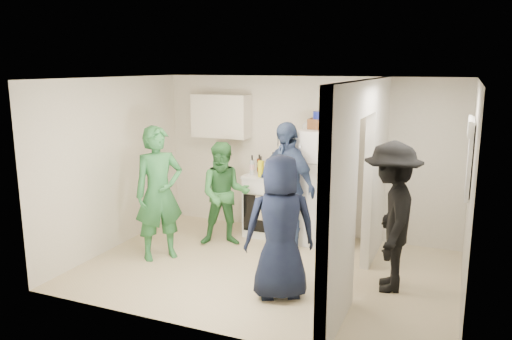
{
  "coord_description": "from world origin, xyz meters",
  "views": [
    {
      "loc": [
        2.28,
        -5.79,
        2.66
      ],
      "look_at": [
        -0.31,
        0.4,
        1.25
      ],
      "focal_mm": 35.0,
      "sensor_mm": 36.0,
      "label": 1
    }
  ],
  "objects_px": {
    "person_green_left": "(159,193)",
    "blue_bowl": "(321,115)",
    "person_nook": "(391,217)",
    "fridge": "(325,187)",
    "yellow_cup_stack_top": "(340,123)",
    "person_green_center": "(225,194)",
    "person_denim": "(286,186)",
    "stove": "(273,205)",
    "wicker_basket": "(321,124)",
    "person_navy": "(280,227)"
  },
  "relations": [
    {
      "from": "wicker_basket",
      "to": "person_denim",
      "type": "relative_size",
      "value": 0.19
    },
    {
      "from": "person_green_center",
      "to": "person_navy",
      "type": "bearing_deg",
      "value": -69.26
    },
    {
      "from": "blue_bowl",
      "to": "person_green_left",
      "type": "height_order",
      "value": "blue_bowl"
    },
    {
      "from": "stove",
      "to": "blue_bowl",
      "type": "height_order",
      "value": "blue_bowl"
    },
    {
      "from": "person_navy",
      "to": "person_nook",
      "type": "xyz_separation_m",
      "value": [
        1.13,
        0.72,
        0.06
      ]
    },
    {
      "from": "yellow_cup_stack_top",
      "to": "person_nook",
      "type": "xyz_separation_m",
      "value": [
        0.93,
        -1.18,
        -0.96
      ]
    },
    {
      "from": "person_green_center",
      "to": "person_denim",
      "type": "bearing_deg",
      "value": -10.97
    },
    {
      "from": "person_green_left",
      "to": "blue_bowl",
      "type": "bearing_deg",
      "value": -9.56
    },
    {
      "from": "person_green_center",
      "to": "person_navy",
      "type": "distance_m",
      "value": 1.9
    },
    {
      "from": "blue_bowl",
      "to": "person_green_left",
      "type": "xyz_separation_m",
      "value": [
        -1.84,
        -1.56,
        -1.01
      ]
    },
    {
      "from": "person_green_center",
      "to": "person_denim",
      "type": "height_order",
      "value": "person_denim"
    },
    {
      "from": "stove",
      "to": "person_green_center",
      "type": "xyz_separation_m",
      "value": [
        -0.5,
        -0.71,
        0.29
      ]
    },
    {
      "from": "stove",
      "to": "person_green_center",
      "type": "relative_size",
      "value": 0.63
    },
    {
      "from": "stove",
      "to": "person_nook",
      "type": "xyz_separation_m",
      "value": [
        1.99,
        -1.31,
        0.41
      ]
    },
    {
      "from": "stove",
      "to": "person_navy",
      "type": "height_order",
      "value": "person_navy"
    },
    {
      "from": "stove",
      "to": "person_navy",
      "type": "bearing_deg",
      "value": -67.09
    },
    {
      "from": "fridge",
      "to": "yellow_cup_stack_top",
      "type": "distance_m",
      "value": 1.02
    },
    {
      "from": "blue_bowl",
      "to": "person_green_center",
      "type": "bearing_deg",
      "value": -149.74
    },
    {
      "from": "fridge",
      "to": "blue_bowl",
      "type": "bearing_deg",
      "value": 153.43
    },
    {
      "from": "blue_bowl",
      "to": "person_green_left",
      "type": "bearing_deg",
      "value": -139.83
    },
    {
      "from": "person_green_left",
      "to": "person_denim",
      "type": "distance_m",
      "value": 1.82
    },
    {
      "from": "fridge",
      "to": "yellow_cup_stack_top",
      "type": "relative_size",
      "value": 6.94
    },
    {
      "from": "person_green_left",
      "to": "person_nook",
      "type": "bearing_deg",
      "value": -45.64
    },
    {
      "from": "person_denim",
      "to": "fridge",
      "type": "bearing_deg",
      "value": 72.52
    },
    {
      "from": "stove",
      "to": "person_green_center",
      "type": "distance_m",
      "value": 0.92
    },
    {
      "from": "person_denim",
      "to": "person_nook",
      "type": "bearing_deg",
      "value": 0.55
    },
    {
      "from": "blue_bowl",
      "to": "fridge",
      "type": "bearing_deg",
      "value": -26.57
    },
    {
      "from": "person_nook",
      "to": "blue_bowl",
      "type": "bearing_deg",
      "value": -145.8
    },
    {
      "from": "blue_bowl",
      "to": "person_nook",
      "type": "relative_size",
      "value": 0.13
    },
    {
      "from": "fridge",
      "to": "person_nook",
      "type": "bearing_deg",
      "value": -48.17
    },
    {
      "from": "fridge",
      "to": "yellow_cup_stack_top",
      "type": "xyz_separation_m",
      "value": [
        0.22,
        -0.1,
        0.99
      ]
    },
    {
      "from": "fridge",
      "to": "person_nook",
      "type": "xyz_separation_m",
      "value": [
        1.15,
        -1.28,
        0.03
      ]
    },
    {
      "from": "wicker_basket",
      "to": "person_denim",
      "type": "xyz_separation_m",
      "value": [
        -0.36,
        -0.51,
        -0.87
      ]
    },
    {
      "from": "person_green_center",
      "to": "wicker_basket",
      "type": "bearing_deg",
      "value": 5.24
    },
    {
      "from": "person_denim",
      "to": "person_nook",
      "type": "distance_m",
      "value": 1.81
    },
    {
      "from": "blue_bowl",
      "to": "wicker_basket",
      "type": "bearing_deg",
      "value": 0.0
    },
    {
      "from": "blue_bowl",
      "to": "yellow_cup_stack_top",
      "type": "height_order",
      "value": "blue_bowl"
    },
    {
      "from": "stove",
      "to": "person_green_left",
      "type": "height_order",
      "value": "person_green_left"
    },
    {
      "from": "person_green_left",
      "to": "person_denim",
      "type": "relative_size",
      "value": 0.99
    },
    {
      "from": "wicker_basket",
      "to": "person_green_left",
      "type": "height_order",
      "value": "wicker_basket"
    },
    {
      "from": "stove",
      "to": "person_green_left",
      "type": "bearing_deg",
      "value": -125.6
    },
    {
      "from": "fridge",
      "to": "blue_bowl",
      "type": "height_order",
      "value": "blue_bowl"
    },
    {
      "from": "stove",
      "to": "person_nook",
      "type": "distance_m",
      "value": 2.42
    },
    {
      "from": "fridge",
      "to": "person_nook",
      "type": "distance_m",
      "value": 1.72
    },
    {
      "from": "yellow_cup_stack_top",
      "to": "person_green_center",
      "type": "distance_m",
      "value": 1.99
    },
    {
      "from": "yellow_cup_stack_top",
      "to": "person_navy",
      "type": "bearing_deg",
      "value": -96.1
    },
    {
      "from": "yellow_cup_stack_top",
      "to": "person_nook",
      "type": "distance_m",
      "value": 1.78
    },
    {
      "from": "person_denim",
      "to": "wicker_basket",
      "type": "bearing_deg",
      "value": 82.34
    },
    {
      "from": "yellow_cup_stack_top",
      "to": "person_navy",
      "type": "relative_size",
      "value": 0.15
    },
    {
      "from": "blue_bowl",
      "to": "person_denim",
      "type": "height_order",
      "value": "blue_bowl"
    }
  ]
}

